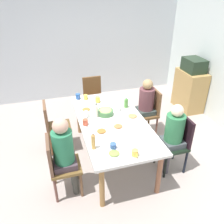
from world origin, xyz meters
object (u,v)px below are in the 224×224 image
object	(u,v)px
dining_table	(112,124)
cup_2	(86,97)
plate_2	(114,154)
cup_0	(118,108)
chair_2	(93,96)
cup_6	(98,100)
side_cabinet	(189,90)
chair_0	(59,164)
bottle_2	(93,141)
person_0	(65,151)
chair_1	(53,124)
cup_7	(85,122)
chair_3	(177,141)
cup_1	(113,146)
bottle_0	(96,111)
plate_0	(101,132)
person_3	(173,133)
plate_3	(86,110)
cup_5	(78,96)
person_4	(146,103)
cup_3	(86,114)
bowl_0	(106,112)
plate_4	(133,117)
microwave	(194,65)
chair_4	(150,110)
plate_1	(118,127)
bottle_1	(126,103)
cup_4	(135,153)

from	to	relation	value
dining_table	cup_2	world-z (taller)	cup_2
plate_2	cup_0	distance (m)	1.12
chair_2	cup_6	world-z (taller)	chair_2
side_cabinet	chair_0	bearing A→B (deg)	-61.33
cup_6	bottle_2	xyz separation A→B (m)	(1.25, -0.35, 0.07)
person_0	plate_2	world-z (taller)	person_0
chair_1	cup_7	world-z (taller)	chair_1
chair_3	cup_1	world-z (taller)	chair_3
chair_3	bottle_0	size ratio (longest dim) A/B	3.81
person_0	cup_0	size ratio (longest dim) A/B	10.22
plate_0	cup_2	distance (m)	1.11
person_3	plate_3	distance (m)	1.44
cup_5	plate_2	bearing A→B (deg)	6.00
person_4	plate_0	distance (m)	1.28
person_0	cup_3	bearing A→B (deg)	149.50
chair_1	bowl_0	bearing A→B (deg)	70.52
chair_3	bottle_2	bearing A→B (deg)	-86.01
chair_2	cup_0	distance (m)	1.15
plate_4	plate_2	bearing A→B (deg)	-34.84
person_3	chair_3	bearing A→B (deg)	90.00
microwave	bowl_0	bearing A→B (deg)	-66.47
chair_4	plate_2	xyz separation A→B (m)	(1.28, -1.08, 0.23)
plate_1	cup_3	bearing A→B (deg)	-139.14
cup_7	bottle_1	bearing A→B (deg)	114.50
person_3	chair_4	distance (m)	1.01
person_3	cup_7	size ratio (longest dim) A/B	9.90
chair_1	cup_5	world-z (taller)	chair_1
bowl_0	bottle_2	distance (m)	0.88
person_3	cup_1	size ratio (longest dim) A/B	9.74
plate_1	cup_6	distance (m)	0.89
plate_3	cup_3	xyz separation A→B (m)	(0.19, -0.03, 0.03)
chair_3	cup_1	xyz separation A→B (m)	(0.17, -1.06, 0.26)
plate_2	cup_6	world-z (taller)	cup_6
plate_1	side_cabinet	world-z (taller)	side_cabinet
plate_2	cup_2	size ratio (longest dim) A/B	2.23
person_3	plate_0	distance (m)	1.05
cup_4	chair_4	bearing A→B (deg)	148.42
dining_table	cup_7	distance (m)	0.43
cup_7	chair_4	bearing A→B (deg)	111.39
plate_4	bottle_1	xyz separation A→B (m)	(-0.34, 0.01, 0.07)
bottle_1	microwave	bearing A→B (deg)	114.51
side_cabinet	bottle_1	bearing A→B (deg)	-65.49
chair_2	person_3	xyz separation A→B (m)	(1.87, 0.78, 0.16)
chair_3	chair_4	distance (m)	0.99
chair_1	chair_2	bearing A→B (deg)	134.95
cup_5	side_cabinet	size ratio (longest dim) A/B	0.13
bottle_0	chair_3	bearing A→B (deg)	58.38
chair_2	microwave	distance (m)	2.24
chair_4	bottle_0	xyz separation A→B (m)	(0.33, -1.08, 0.33)
chair_3	bowl_0	xyz separation A→B (m)	(-0.70, -0.93, 0.27)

